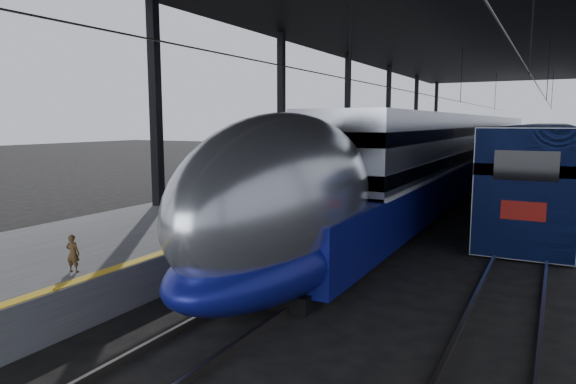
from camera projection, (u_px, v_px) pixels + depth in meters
The scene contains 8 objects.
ground at pixel (201, 289), 13.00m from camera, with size 160.00×160.00×0.00m, color black.
platform at pixel (352, 181), 32.08m from camera, with size 6.00×80.00×1.00m, color #4C4C4F.
yellow_strip at pixel (396, 176), 30.72m from camera, with size 0.30×80.00×0.01m, color gold.
rails at pixel (487, 197), 28.45m from camera, with size 6.52×80.00×0.16m.
canopy at pixel (446, 33), 28.42m from camera, with size 18.00×75.00×9.47m.
tgv_train at pixel (466, 151), 36.61m from camera, with size 3.21×65.20×4.60m.
second_train at pixel (546, 150), 39.06m from camera, with size 2.94×56.05×4.04m.
child at pixel (73, 253), 10.99m from camera, with size 0.30×0.20×0.83m, color #453117.
Camera 1 is at (7.79, -10.07, 4.21)m, focal length 32.00 mm.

